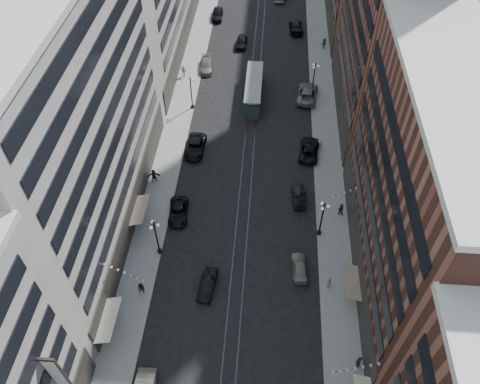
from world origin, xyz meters
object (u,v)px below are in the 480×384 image
(car_5, at_px, (208,284))
(pedestrian_6, at_px, (184,71))
(pedestrian_4, at_px, (329,283))
(pedestrian_8, at_px, (320,143))
(car_extra_0, at_px, (309,149))
(lamppost_se_mid, at_px, (314,77))
(car_13, at_px, (241,42))
(pedestrian_extra_0, at_px, (358,362))
(car_2, at_px, (178,212))
(pedestrian_2, at_px, (141,289))
(pedestrian_9, at_px, (324,44))
(streetcar, at_px, (254,90))
(lamppost_sw_far, at_px, (156,236))
(lamppost_se_far, at_px, (322,218))
(car_9, at_px, (217,14))
(car_11, at_px, (307,93))
(pedestrian_7, at_px, (341,209))
(car_8, at_px, (206,65))
(car_4, at_px, (299,267))
(car_7, at_px, (195,147))
(car_12, at_px, (296,26))
(lamppost_sw_mid, at_px, (191,92))
(pedestrian_5, at_px, (154,175))
(car_10, at_px, (298,196))

(car_5, height_order, pedestrian_6, pedestrian_6)
(pedestrian_4, height_order, pedestrian_8, pedestrian_8)
(car_extra_0, bearing_deg, lamppost_se_mid, -86.52)
(car_13, bearing_deg, pedestrian_extra_0, -71.54)
(lamppost_se_mid, relative_size, car_extra_0, 1.00)
(car_2, height_order, pedestrian_4, pedestrian_4)
(pedestrian_2, relative_size, pedestrian_9, 0.92)
(car_2, bearing_deg, pedestrian_9, 59.14)
(car_extra_0, bearing_deg, streetcar, -48.96)
(lamppost_sw_far, height_order, lamppost_se_far, same)
(pedestrian_2, bearing_deg, pedestrian_8, 70.19)
(car_9, relative_size, car_11, 0.79)
(lamppost_se_mid, xyz_separation_m, pedestrian_2, (-19.25, -37.42, -2.08))
(pedestrian_7, bearing_deg, car_8, -43.17)
(car_4, distance_m, car_7, 23.58)
(pedestrian_4, height_order, car_12, pedestrian_4)
(lamppost_sw_mid, distance_m, car_7, 9.95)
(pedestrian_5, bearing_deg, pedestrian_extra_0, -55.69)
(lamppost_se_mid, bearing_deg, pedestrian_8, -87.13)
(lamppost_sw_mid, relative_size, pedestrian_9, 2.94)
(lamppost_se_mid, xyz_separation_m, car_10, (-2.40, -22.62, -2.38))
(pedestrian_4, bearing_deg, pedestrian_8, 20.92)
(streetcar, xyz_separation_m, car_5, (-3.11, -34.60, -0.72))
(lamppost_se_mid, distance_m, car_8, 18.67)
(pedestrian_2, xyz_separation_m, pedestrian_8, (19.88, 24.78, -0.04))
(car_10, bearing_deg, pedestrian_6, -59.64)
(lamppost_sw_far, distance_m, pedestrian_8, 27.23)
(car_4, xyz_separation_m, pedestrian_7, (5.09, 8.53, 0.32))
(lamppost_sw_mid, height_order, car_2, lamppost_sw_mid)
(car_7, bearing_deg, pedestrian_9, 58.56)
(lamppost_sw_far, bearing_deg, car_12, 72.86)
(pedestrian_8, relative_size, car_extra_0, 0.30)
(lamppost_sw_mid, xyz_separation_m, car_2, (1.27, -21.33, -2.43))
(pedestrian_4, relative_size, pedestrian_6, 0.83)
(lamppost_se_far, distance_m, car_7, 21.55)
(pedestrian_extra_0, bearing_deg, car_10, -161.00)
(car_8, xyz_separation_m, pedestrian_5, (-3.60, -26.56, 0.34))
(pedestrian_2, height_order, pedestrian_6, pedestrian_6)
(pedestrian_8, xyz_separation_m, pedestrian_9, (1.89, 26.27, 0.12))
(car_5, distance_m, pedestrian_8, 26.88)
(car_5, relative_size, car_8, 0.83)
(streetcar, relative_size, car_9, 2.22)
(lamppost_sw_far, xyz_separation_m, pedestrian_extra_0, (21.39, -11.77, -2.01))
(car_2, height_order, pedestrian_8, pedestrian_8)
(car_extra_0, height_order, pedestrian_extra_0, pedestrian_extra_0)
(car_13, bearing_deg, lamppost_sw_mid, -104.69)
(lamppost_se_far, bearing_deg, car_extra_0, 93.25)
(car_2, bearing_deg, pedestrian_2, -105.48)
(lamppost_se_mid, xyz_separation_m, car_9, (-17.60, 23.51, -2.24))
(car_4, height_order, car_extra_0, car_extra_0)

